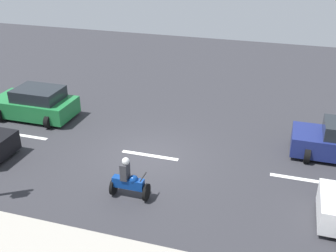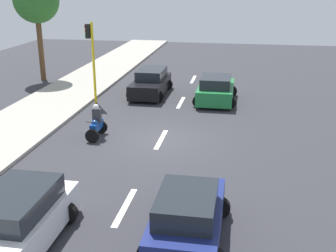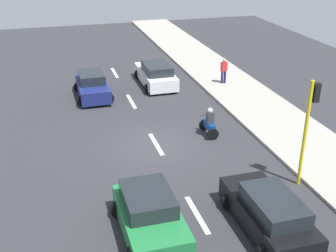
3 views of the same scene
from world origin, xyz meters
The scene contains 6 objects.
ground_plane centered at (0.00, 0.00, -0.05)m, with size 40.00×60.00×0.10m, color #2D2D33.
lane_stripe_north centered at (0.00, -6.00, 0.01)m, with size 0.20×2.40×0.01m, color white.
lane_stripe_mid centered at (0.00, 0.00, 0.01)m, with size 0.20×2.40×0.01m, color white.
lane_stripe_south centered at (0.00, 6.00, 0.01)m, with size 0.20×2.40×0.01m, color white.
car_green centered at (-1.92, -6.52, 0.71)m, with size 2.36×3.91×1.52m.
motorcycle centered at (2.85, 0.25, 0.64)m, with size 0.60×1.30×1.53m.
Camera 1 is at (13.45, 4.91, 8.33)m, focal length 43.33 mm.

